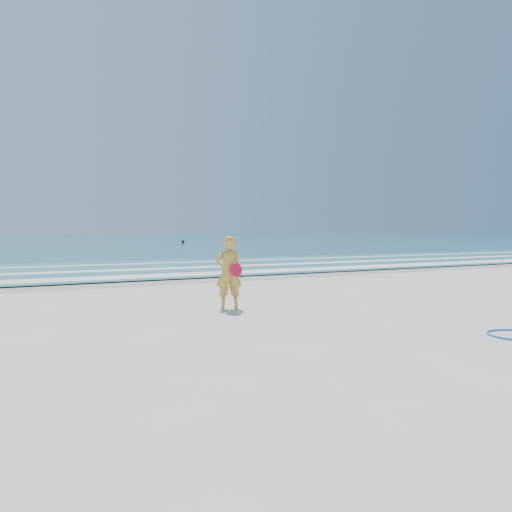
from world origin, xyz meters
name	(u,v)px	position (x,y,z in m)	size (l,w,h in m)	color
ground	(367,330)	(0.00, 0.00, 0.00)	(400.00, 400.00, 0.00)	silver
wet_sand	(183,280)	(0.00, 9.00, 0.00)	(400.00, 2.40, 0.00)	#B2A893
ocean	(29,238)	(0.00, 105.00, 0.02)	(400.00, 190.00, 0.04)	#19727F
shallow	(143,268)	(0.00, 14.00, 0.04)	(400.00, 10.00, 0.01)	#59B7AD
foam_near	(171,275)	(0.00, 10.30, 0.05)	(400.00, 1.40, 0.01)	white
foam_mid	(149,269)	(0.00, 13.20, 0.05)	(400.00, 0.90, 0.01)	white
foam_far	(129,264)	(0.00, 16.50, 0.05)	(400.00, 0.60, 0.01)	white
buoy	(183,242)	(13.92, 49.75, 0.22)	(0.37, 0.37, 0.37)	black
woman	(229,272)	(-1.10, 2.99, 0.74)	(0.61, 0.48, 1.48)	gold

